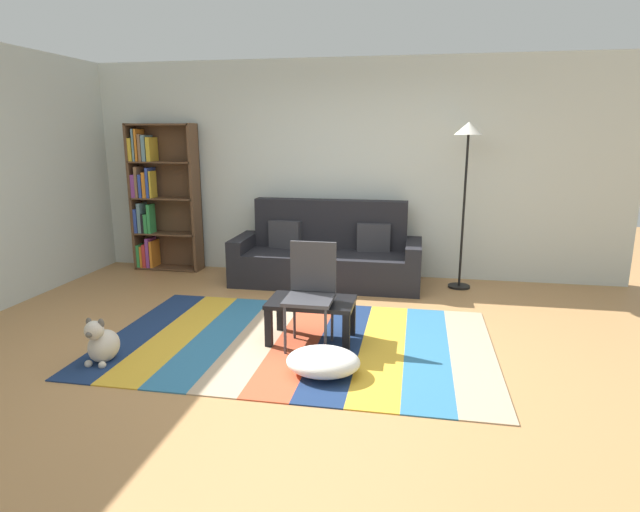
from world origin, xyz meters
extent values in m
plane|color=#B27F4C|center=(0.00, 0.00, 0.00)|extent=(14.00, 14.00, 0.00)
cube|color=silver|center=(0.00, 2.55, 1.35)|extent=(6.80, 0.10, 2.70)
cube|color=silver|center=(-3.40, 0.75, 1.35)|extent=(0.10, 5.50, 2.70)
cube|color=navy|center=(-1.62, 0.10, 0.01)|extent=(0.37, 2.15, 0.01)
cube|color=gold|center=(-1.25, 0.10, 0.01)|extent=(0.37, 2.15, 0.01)
cube|color=teal|center=(-0.88, 0.10, 0.01)|extent=(0.37, 2.15, 0.01)
cube|color=tan|center=(-0.50, 0.10, 0.01)|extent=(0.37, 2.15, 0.01)
cube|color=#C64C2D|center=(-0.13, 0.10, 0.01)|extent=(0.37, 2.15, 0.01)
cube|color=navy|center=(0.25, 0.10, 0.01)|extent=(0.37, 2.15, 0.01)
cube|color=gold|center=(0.62, 0.10, 0.01)|extent=(0.37, 2.15, 0.01)
cube|color=teal|center=(0.99, 0.10, 0.01)|extent=(0.37, 2.15, 0.01)
cube|color=tan|center=(1.37, 0.10, 0.01)|extent=(0.37, 2.15, 0.01)
cube|color=black|center=(-0.20, 1.95, 0.20)|extent=(1.90, 0.80, 0.40)
cube|color=black|center=(-0.20, 2.25, 0.70)|extent=(1.90, 0.20, 0.60)
cube|color=black|center=(-1.24, 1.95, 0.28)|extent=(0.18, 0.80, 0.56)
cube|color=black|center=(0.84, 1.95, 0.28)|extent=(0.18, 0.80, 0.56)
cube|color=#333338|center=(-0.75, 2.13, 0.56)|extent=(0.42, 0.19, 0.36)
cube|color=#333338|center=(0.35, 2.13, 0.56)|extent=(0.42, 0.19, 0.36)
cube|color=brown|center=(-2.85, 2.30, 0.96)|extent=(0.04, 0.28, 1.93)
cube|color=brown|center=(-1.99, 2.30, 0.96)|extent=(0.04, 0.28, 1.93)
cube|color=brown|center=(-2.42, 2.43, 0.96)|extent=(0.90, 0.01, 1.93)
cube|color=brown|center=(-2.42, 2.30, 0.02)|extent=(0.86, 0.28, 0.02)
cube|color=brown|center=(-2.42, 2.30, 0.49)|extent=(0.86, 0.28, 0.02)
cube|color=brown|center=(-2.42, 2.30, 0.96)|extent=(0.86, 0.28, 0.02)
cube|color=brown|center=(-2.42, 2.30, 1.43)|extent=(0.86, 0.28, 0.02)
cube|color=brown|center=(-2.42, 2.30, 1.91)|extent=(0.86, 0.28, 0.02)
cube|color=green|center=(-2.81, 2.26, 0.18)|extent=(0.04, 0.18, 0.30)
cube|color=orange|center=(-2.77, 2.28, 0.17)|extent=(0.03, 0.22, 0.29)
cube|color=red|center=(-2.73, 2.27, 0.18)|extent=(0.05, 0.20, 0.31)
cube|color=purple|center=(-2.68, 2.29, 0.23)|extent=(0.05, 0.24, 0.40)
cube|color=orange|center=(-2.62, 2.29, 0.21)|extent=(0.03, 0.24, 0.36)
cube|color=#334CB2|center=(-2.81, 2.29, 0.66)|extent=(0.04, 0.24, 0.32)
cube|color=#668C99|center=(-2.76, 2.27, 0.70)|extent=(0.05, 0.21, 0.39)
cube|color=black|center=(-2.71, 2.29, 0.63)|extent=(0.03, 0.25, 0.26)
cube|color=green|center=(-2.67, 2.28, 0.63)|extent=(0.05, 0.21, 0.25)
cube|color=green|center=(-2.62, 2.25, 0.69)|extent=(0.04, 0.16, 0.38)
cube|color=purple|center=(-2.81, 2.29, 1.12)|extent=(0.05, 0.23, 0.30)
cube|color=#8C6647|center=(-2.76, 2.27, 1.17)|extent=(0.04, 0.21, 0.40)
cube|color=#334CB2|center=(-2.71, 2.25, 1.12)|extent=(0.04, 0.17, 0.30)
cube|color=orange|center=(-2.65, 2.26, 1.14)|extent=(0.05, 0.17, 0.33)
cube|color=#334CB2|center=(-2.60, 2.28, 1.17)|extent=(0.04, 0.23, 0.39)
cube|color=gold|center=(-2.56, 2.25, 1.15)|extent=(0.03, 0.17, 0.35)
cube|color=gold|center=(-2.81, 2.29, 1.59)|extent=(0.05, 0.25, 0.29)
cube|color=#668C99|center=(-2.76, 2.26, 1.65)|extent=(0.03, 0.18, 0.41)
cube|color=orange|center=(-2.72, 2.28, 1.65)|extent=(0.03, 0.23, 0.41)
cube|color=#8C6647|center=(-2.67, 2.26, 1.62)|extent=(0.04, 0.17, 0.34)
cube|color=#668C99|center=(-2.62, 2.29, 1.61)|extent=(0.05, 0.23, 0.33)
cube|color=gold|center=(-2.55, 2.29, 1.60)|extent=(0.05, 0.23, 0.31)
cube|color=black|center=(-0.01, 0.16, 0.36)|extent=(0.75, 0.47, 0.04)
cube|color=black|center=(-0.35, -0.04, 0.18)|extent=(0.06, 0.06, 0.34)
cube|color=black|center=(0.32, -0.04, 0.18)|extent=(0.06, 0.06, 0.34)
cube|color=black|center=(-0.35, 0.35, 0.18)|extent=(0.06, 0.06, 0.34)
cube|color=black|center=(0.32, 0.35, 0.18)|extent=(0.06, 0.06, 0.34)
ellipsoid|color=white|center=(0.21, -0.48, 0.11)|extent=(0.57, 0.47, 0.20)
ellipsoid|color=beige|center=(-1.58, -0.56, 0.13)|extent=(0.22, 0.30, 0.26)
sphere|color=beige|center=(-1.58, -0.66, 0.30)|extent=(0.15, 0.15, 0.15)
ellipsoid|color=#5B5750|center=(-1.58, -0.72, 0.29)|extent=(0.06, 0.07, 0.05)
ellipsoid|color=#5B5750|center=(-1.63, -0.64, 0.36)|extent=(0.05, 0.04, 0.08)
ellipsoid|color=#5B5750|center=(-1.53, -0.64, 0.36)|extent=(0.05, 0.04, 0.08)
sphere|color=beige|center=(-1.64, -0.69, 0.03)|extent=(0.06, 0.06, 0.06)
sphere|color=beige|center=(-1.52, -0.69, 0.03)|extent=(0.06, 0.06, 0.06)
cylinder|color=black|center=(1.39, 2.11, 0.01)|extent=(0.26, 0.26, 0.02)
cylinder|color=black|center=(1.39, 2.11, 0.90)|extent=(0.03, 0.03, 1.76)
cone|color=white|center=(1.39, 2.11, 1.86)|extent=(0.32, 0.32, 0.14)
cube|color=black|center=(-0.09, 0.19, 0.39)|extent=(0.11, 0.15, 0.02)
cube|color=#38383D|center=(0.00, 0.00, 0.44)|extent=(0.40, 0.40, 0.03)
cube|color=#38383D|center=(0.00, 0.18, 0.68)|extent=(0.40, 0.03, 0.44)
cylinder|color=#38383D|center=(-0.17, -0.17, 0.21)|extent=(0.02, 0.02, 0.42)
cylinder|color=#38383D|center=(0.17, -0.17, 0.21)|extent=(0.02, 0.02, 0.42)
cylinder|color=#38383D|center=(-0.17, 0.17, 0.21)|extent=(0.02, 0.02, 0.42)
cylinder|color=#38383D|center=(0.17, 0.17, 0.21)|extent=(0.02, 0.02, 0.42)
camera|label=1|loc=(0.86, -4.11, 1.81)|focal=29.38mm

